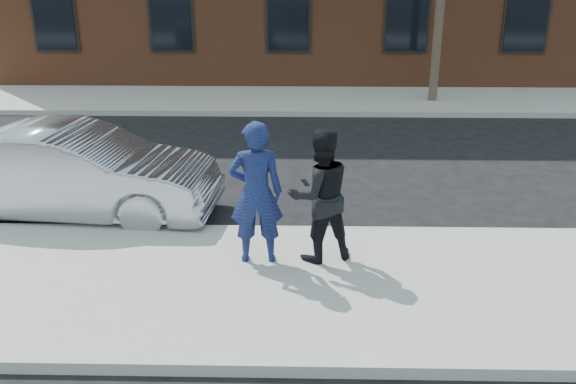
{
  "coord_description": "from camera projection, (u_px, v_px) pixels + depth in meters",
  "views": [
    {
      "loc": [
        0.54,
        -7.3,
        4.14
      ],
      "look_at": [
        0.37,
        0.4,
        1.19
      ],
      "focal_mm": 38.0,
      "sensor_mm": 36.0,
      "label": 1
    }
  ],
  "objects": [
    {
      "name": "ground",
      "position": [
        260.0,
        284.0,
        8.3
      ],
      "size": [
        100.0,
        100.0,
        0.0
      ],
      "primitive_type": "plane",
      "color": "black",
      "rests_on": "ground"
    },
    {
      "name": "silver_sedan",
      "position": [
        75.0,
        172.0,
        10.24
      ],
      "size": [
        4.88,
        2.05,
        1.57
      ],
      "primitive_type": "imported",
      "rotation": [
        0.0,
        0.0,
        1.49
      ],
      "color": "#999BA3",
      "rests_on": "ground"
    },
    {
      "name": "near_curb",
      "position": [
        267.0,
        231.0,
        9.72
      ],
      "size": [
        50.0,
        0.1,
        0.15
      ],
      "primitive_type": "cube",
      "color": "#999691",
      "rests_on": "ground"
    },
    {
      "name": "far_sidewalk",
      "position": [
        284.0,
        100.0,
        18.78
      ],
      "size": [
        50.0,
        3.5,
        0.15
      ],
      "primitive_type": "cube",
      "color": "gray",
      "rests_on": "ground"
    },
    {
      "name": "man_peacoat",
      "position": [
        320.0,
        195.0,
        8.37
      ],
      "size": [
        1.11,
        0.99,
        1.9
      ],
      "rotation": [
        0.0,
        0.0,
        3.48
      ],
      "color": "black",
      "rests_on": "near_sidewalk"
    },
    {
      "name": "near_sidewalk",
      "position": [
        259.0,
        288.0,
        8.04
      ],
      "size": [
        50.0,
        3.5,
        0.15
      ],
      "primitive_type": "cube",
      "color": "gray",
      "rests_on": "ground"
    },
    {
      "name": "man_hoodie",
      "position": [
        256.0,
        193.0,
        8.29
      ],
      "size": [
        0.77,
        0.55,
        2.02
      ],
      "rotation": [
        0.0,
        0.0,
        3.22
      ],
      "color": "navy",
      "rests_on": "near_sidewalk"
    },
    {
      "name": "far_curb",
      "position": [
        282.0,
        114.0,
        17.1
      ],
      "size": [
        50.0,
        0.1,
        0.15
      ],
      "primitive_type": "cube",
      "color": "#999691",
      "rests_on": "ground"
    }
  ]
}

